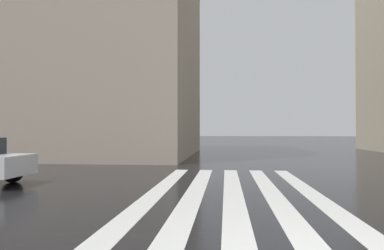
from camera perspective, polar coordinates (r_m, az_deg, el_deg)
name	(u,v)px	position (r m, az deg, el deg)	size (l,w,h in m)	color
zebra_crossing	(234,200)	(8.86, 6.50, -11.42)	(13.00, 4.50, 0.01)	silver
haussmann_block_mid	(26,11)	(29.52, -24.29, 15.73)	(14.75, 23.47, 20.49)	tan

